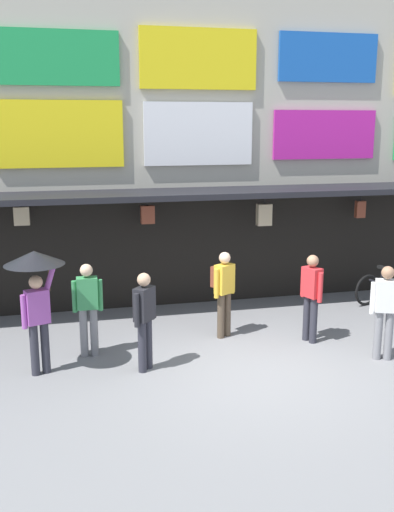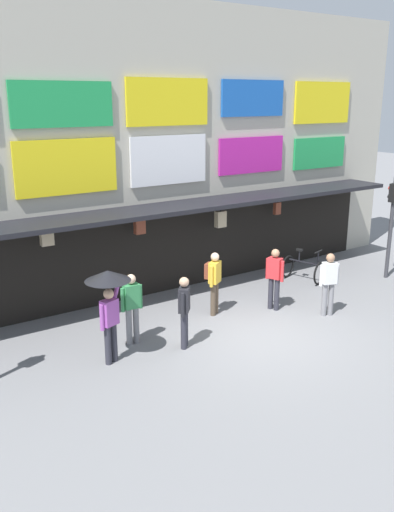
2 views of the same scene
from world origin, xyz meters
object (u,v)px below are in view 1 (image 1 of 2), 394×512
object	(u,v)px
pedestrian_in_green	(223,287)
pedestrian_in_purple	(88,305)
pedestrian_in_black	(145,316)
pedestrian_in_yellow	(311,293)
bicycle_parked	(386,295)
pedestrian_in_blue	(385,308)
pedestrian_with_umbrella	(35,278)

from	to	relation	value
pedestrian_in_green	pedestrian_in_purple	size ratio (longest dim) A/B	1.00
pedestrian_in_black	pedestrian_in_yellow	world-z (taller)	same
bicycle_parked	pedestrian_in_yellow	size ratio (longest dim) A/B	0.78
pedestrian_in_yellow	pedestrian_in_blue	bearing A→B (deg)	-50.96
pedestrian_in_yellow	bicycle_parked	bearing A→B (deg)	28.07
pedestrian_with_umbrella	pedestrian_in_yellow	xyz separation A→B (m)	(4.92, 0.35, -0.69)
pedestrian_in_green	pedestrian_in_yellow	xyz separation A→B (m)	(1.53, -0.63, -0.04)
bicycle_parked	pedestrian_with_umbrella	bearing A→B (deg)	-167.59
pedestrian_in_blue	pedestrian_in_purple	size ratio (longest dim) A/B	1.00
bicycle_parked	pedestrian_in_blue	distance (m)	2.81
pedestrian_in_blue	pedestrian_in_green	world-z (taller)	same
pedestrian_in_black	pedestrian_in_purple	size ratio (longest dim) A/B	1.00
pedestrian_with_umbrella	pedestrian_in_yellow	size ratio (longest dim) A/B	1.24
pedestrian_in_blue	pedestrian_in_purple	distance (m)	5.16
pedestrian_with_umbrella	pedestrian_in_purple	distance (m)	1.23
bicycle_parked	pedestrian_in_yellow	world-z (taller)	pedestrian_in_yellow
bicycle_parked	pedestrian_in_blue	bearing A→B (deg)	-121.83
pedestrian_with_umbrella	pedestrian_in_green	size ratio (longest dim) A/B	1.24
bicycle_parked	pedestrian_in_blue	world-z (taller)	pedestrian_in_blue
pedestrian_in_yellow	pedestrian_in_black	bearing A→B (deg)	-169.53
pedestrian_in_purple	pedestrian_in_black	bearing A→B (deg)	-43.54
pedestrian_in_green	pedestrian_in_black	size ratio (longest dim) A/B	1.00
bicycle_parked	pedestrian_with_umbrella	distance (m)	7.54
pedestrian_with_umbrella	pedestrian_in_yellow	bearing A→B (deg)	4.08
pedestrian_in_black	pedestrian_in_purple	distance (m)	1.21
pedestrian_with_umbrella	pedestrian_in_yellow	distance (m)	4.99
pedestrian_in_green	pedestrian_in_blue	bearing A→B (deg)	-35.50
bicycle_parked	pedestrian_in_green	distance (m)	3.96
pedestrian_in_black	pedestrian_in_yellow	xyz separation A→B (m)	(3.22, 0.59, 0.00)
pedestrian_in_black	pedestrian_in_yellow	distance (m)	3.27
pedestrian_in_blue	pedestrian_with_umbrella	world-z (taller)	pedestrian_with_umbrella
pedestrian_in_blue	pedestrian_in_black	bearing A→B (deg)	173.09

